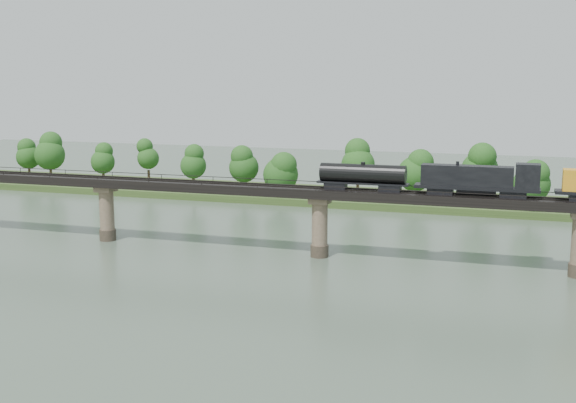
% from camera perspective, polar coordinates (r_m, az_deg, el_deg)
% --- Properties ---
extents(ground, '(400.00, 400.00, 0.00)m').
position_cam_1_polar(ground, '(92.60, -2.44, -8.75)').
color(ground, '#3B4B3C').
rests_on(ground, ground).
extents(far_bank, '(300.00, 24.00, 1.60)m').
position_cam_1_polar(far_bank, '(172.46, 7.31, 0.22)').
color(far_bank, '#2D451B').
rests_on(far_bank, ground).
extents(bridge, '(236.00, 30.00, 11.50)m').
position_cam_1_polar(bridge, '(118.82, 2.52, -1.82)').
color(bridge, '#473A2D').
rests_on(bridge, ground).
extents(bridge_superstructure, '(220.00, 4.90, 0.75)m').
position_cam_1_polar(bridge_superstructure, '(117.69, 2.54, 1.20)').
color(bridge_superstructure, black).
rests_on(bridge_superstructure, bridge).
extents(far_treeline, '(289.06, 17.54, 13.60)m').
position_cam_1_polar(far_treeline, '(168.62, 4.35, 2.81)').
color(far_treeline, '#382619').
rests_on(far_treeline, far_bank).
extents(freight_train, '(75.45, 2.94, 5.19)m').
position_cam_1_polar(freight_train, '(113.69, 21.68, 1.31)').
color(freight_train, black).
rests_on(freight_train, bridge).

